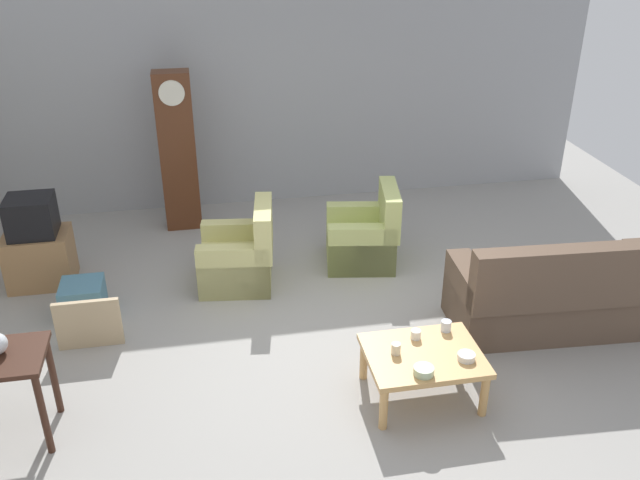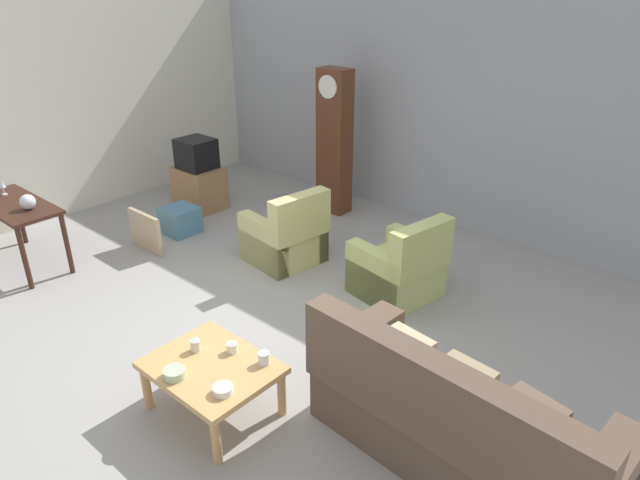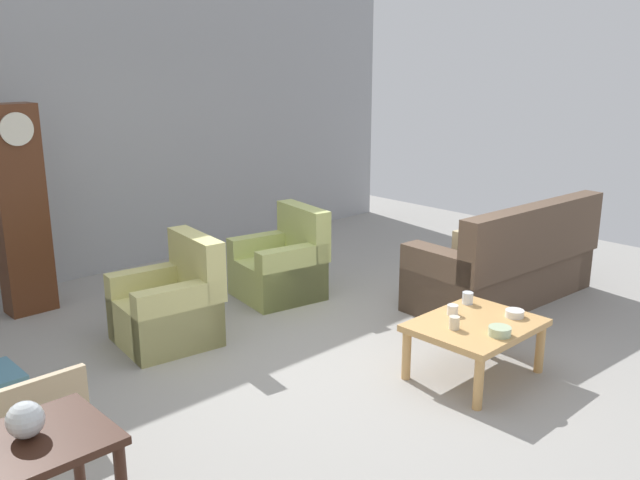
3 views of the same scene
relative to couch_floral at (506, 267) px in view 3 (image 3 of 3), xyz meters
The scene contains 14 objects.
ground_plane 2.25m from the couch_floral, behind, with size 10.40×10.40×0.00m, color #999691.
garage_door_wall 4.52m from the couch_floral, 120.64° to the left, with size 8.40×0.16×3.20m, color #9EA0A5.
couch_floral is the anchor object (origin of this frame).
armchair_olive_near 3.34m from the couch_floral, 154.39° to the left, with size 0.88×0.86×0.92m.
armchair_olive_far 2.28m from the couch_floral, 133.30° to the left, with size 0.91×0.88×0.92m.
coffee_table_wood 1.83m from the couch_floral, 155.80° to the right, with size 0.96×0.76×0.44m.
grandfather_clock 4.76m from the couch_floral, 139.93° to the left, with size 0.44×0.30×1.99m.
framed_picture_leaning 4.54m from the couch_floral, behind, with size 0.60×0.05×0.50m, color tan.
glass_dome_cloche 5.02m from the couch_floral, behind, with size 0.17×0.17×0.17m, color silver.
cup_white_porcelain 1.76m from the couch_floral, 162.28° to the right, with size 0.09×0.09×0.08m, color white.
cup_blue_rimmed 1.46m from the couch_floral, 161.09° to the right, with size 0.09×0.09×0.10m, color silver.
cup_cream_tall 2.03m from the couch_floral, 159.44° to the right, with size 0.08×0.08×0.10m, color beige.
bowl_white_stacked 1.63m from the couch_floral, 146.58° to the right, with size 0.15×0.15×0.05m, color white.
bowl_shallow_green 2.03m from the couch_floral, 150.06° to the right, with size 0.17×0.17×0.07m, color #B2C69E.
Camera 3 is at (-3.66, -3.57, 2.42)m, focal length 38.17 mm.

